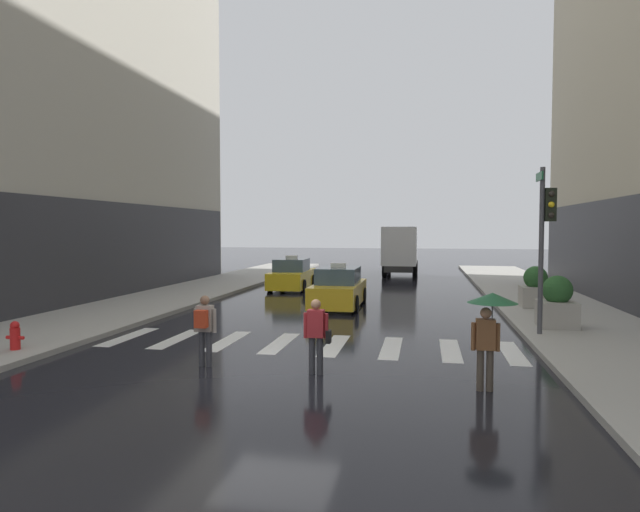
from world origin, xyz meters
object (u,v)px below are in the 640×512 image
(box_truck, at_px, (401,249))
(planter_mid_block, at_px, (535,289))
(pedestrian_with_backpack, at_px, (204,325))
(fire_hydrant, at_px, (15,335))
(taxi_second, at_px, (292,276))
(planter_near_corner, at_px, (557,304))
(traffic_light_pole, at_px, (545,226))
(pedestrian_with_umbrella, at_px, (490,314))
(pedestrian_with_handbag, at_px, (317,332))
(taxi_lead, at_px, (339,289))

(box_truck, distance_m, planter_mid_block, 16.52)
(pedestrian_with_backpack, bearing_deg, fire_hydrant, 178.65)
(taxi_second, bearing_deg, planter_near_corner, -42.29)
(planter_near_corner, bearing_deg, traffic_light_pole, -117.47)
(box_truck, bearing_deg, pedestrian_with_backpack, -97.36)
(traffic_light_pole, bearing_deg, pedestrian_with_umbrella, -111.17)
(pedestrian_with_umbrella, bearing_deg, taxi_second, 116.04)
(planter_near_corner, distance_m, planter_mid_block, 4.40)
(traffic_light_pole, bearing_deg, box_truck, 103.40)
(planter_mid_block, bearing_deg, taxi_second, 153.50)
(pedestrian_with_handbag, height_order, planter_near_corner, planter_near_corner)
(taxi_second, relative_size, pedestrian_with_backpack, 2.78)
(planter_near_corner, bearing_deg, pedestrian_with_backpack, -146.04)
(traffic_light_pole, bearing_deg, planter_mid_block, 81.37)
(traffic_light_pole, height_order, pedestrian_with_handbag, traffic_light_pole)
(taxi_lead, relative_size, pedestrian_with_handbag, 2.75)
(box_truck, distance_m, pedestrian_with_backpack, 26.10)
(taxi_second, distance_m, box_truck, 11.23)
(pedestrian_with_umbrella, relative_size, fire_hydrant, 2.69)
(pedestrian_with_handbag, bearing_deg, pedestrian_with_backpack, 176.94)
(pedestrian_with_handbag, bearing_deg, taxi_second, 105.90)
(pedestrian_with_handbag, bearing_deg, planter_mid_block, 58.30)
(pedestrian_with_umbrella, xyz_separation_m, pedestrian_with_handbag, (-3.56, 0.55, -0.58))
(box_truck, bearing_deg, taxi_second, -118.22)
(box_truck, distance_m, pedestrian_with_handbag, 26.03)
(planter_near_corner, bearing_deg, pedestrian_with_handbag, -135.61)
(pedestrian_with_umbrella, distance_m, pedestrian_with_handbag, 3.65)
(fire_hydrant, height_order, planter_mid_block, planter_mid_block)
(box_truck, xyz_separation_m, fire_hydrant, (-8.47, -25.75, -1.34))
(pedestrian_with_handbag, xyz_separation_m, planter_near_corner, (6.34, 6.21, -0.06))
(pedestrian_with_backpack, distance_m, planter_mid_block, 13.94)
(taxi_second, distance_m, pedestrian_with_handbag, 16.81)
(traffic_light_pole, height_order, taxi_lead, traffic_light_pole)
(taxi_second, height_order, fire_hydrant, taxi_second)
(taxi_second, distance_m, pedestrian_with_umbrella, 18.62)
(pedestrian_with_umbrella, bearing_deg, taxi_lead, 113.64)
(fire_hydrant, bearing_deg, taxi_second, 78.67)
(planter_mid_block, bearing_deg, pedestrian_with_umbrella, -105.01)
(taxi_lead, distance_m, box_truck, 15.96)
(pedestrian_with_umbrella, bearing_deg, fire_hydrant, 175.92)
(fire_hydrant, bearing_deg, box_truck, 71.80)
(traffic_light_pole, relative_size, fire_hydrant, 6.67)
(taxi_second, relative_size, fire_hydrant, 6.38)
(pedestrian_with_backpack, bearing_deg, taxi_second, 96.90)
(taxi_lead, bearing_deg, taxi_second, 120.12)
(planter_mid_block, bearing_deg, taxi_lead, -176.98)
(traffic_light_pole, bearing_deg, pedestrian_with_backpack, -150.05)
(pedestrian_with_umbrella, xyz_separation_m, fire_hydrant, (-11.35, 0.81, -1.01))
(taxi_lead, distance_m, pedestrian_with_umbrella, 11.76)
(traffic_light_pole, height_order, planter_mid_block, traffic_light_pole)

